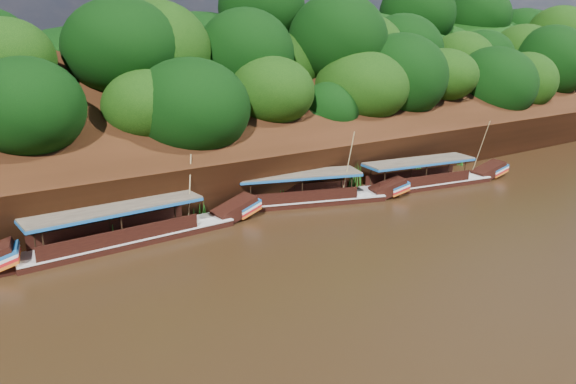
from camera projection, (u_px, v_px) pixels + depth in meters
name	position (u px, v px, depth m)	size (l,w,h in m)	color
ground	(380.00, 242.00, 31.67)	(160.00, 160.00, 0.00)	black
riverbank	(198.00, 146.00, 49.01)	(120.00, 30.06, 19.40)	black
boat_0	(433.00, 180.00, 43.11)	(13.56, 4.24, 5.40)	black
boat_1	(317.00, 196.00, 38.83)	(12.72, 5.89, 5.44)	black
boat_2	(143.00, 231.00, 31.82)	(14.61, 2.66, 4.93)	black
reeds	(236.00, 199.00, 36.73)	(48.03, 2.27, 2.11)	#205916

